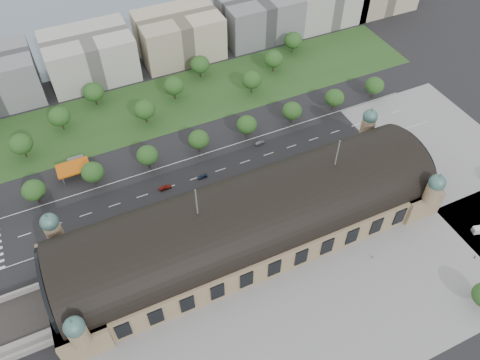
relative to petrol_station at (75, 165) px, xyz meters
name	(u,v)px	position (x,y,z in m)	size (l,w,h in m)	color
ground	(250,237)	(53.91, -65.28, -2.95)	(900.00, 900.00, 0.00)	black
station	(250,221)	(53.91, -65.28, 7.33)	(150.00, 48.40, 44.30)	#8F7C59
plaza_south	(332,322)	(63.91, -109.28, -2.95)	(190.00, 48.00, 0.12)	gray
plaza_east	(453,158)	(156.91, -65.28, -2.95)	(56.00, 100.00, 0.12)	gray
road_slab	(169,187)	(33.91, -27.28, -2.95)	(260.00, 26.00, 0.10)	black
grass_belt	(143,110)	(38.91, 27.72, -2.95)	(300.00, 45.00, 0.10)	#27471C
petrol_station	(75,165)	(0.00, 0.00, 0.00)	(14.00, 13.00, 5.05)	#C3570B
office_3	(90,56)	(23.91, 67.72, 9.05)	(45.00, 32.00, 24.00)	#B4B2AB
office_4	(179,35)	(73.91, 67.72, 9.05)	(45.00, 32.00, 24.00)	#BDB094
office_5	(259,16)	(123.91, 67.72, 9.05)	(45.00, 32.00, 24.00)	slate
office_6	(324,1)	(168.91, 67.72, 9.05)	(45.00, 32.00, 24.00)	#B4B2AB
tree_row_2	(34,190)	(-18.09, -12.28, 4.48)	(9.60, 9.60, 11.52)	#2D2116
tree_row_3	(92,172)	(5.91, -12.28, 4.48)	(9.60, 9.60, 11.52)	#2D2116
tree_row_4	(147,155)	(29.91, -12.28, 4.48)	(9.60, 9.60, 11.52)	#2D2116
tree_row_5	(199,139)	(53.91, -12.28, 4.48)	(9.60, 9.60, 11.52)	#2D2116
tree_row_6	(247,125)	(77.91, -12.28, 4.48)	(9.60, 9.60, 11.52)	#2D2116
tree_row_7	(292,111)	(101.91, -12.28, 4.48)	(9.60, 9.60, 11.52)	#2D2116
tree_row_8	(334,98)	(125.91, -12.28, 4.48)	(9.60, 9.60, 11.52)	#2D2116
tree_row_9	(375,85)	(149.91, -12.28, 4.48)	(9.60, 9.60, 11.52)	#2D2116
tree_belt_3	(21,144)	(-19.09, 17.72, 5.10)	(10.40, 10.40, 12.48)	#2D2116
tree_belt_4	(59,116)	(-0.09, 29.72, 5.10)	(10.40, 10.40, 12.48)	#2D2116
tree_belt_5	(93,92)	(18.91, 41.72, 5.10)	(10.40, 10.40, 12.48)	#2D2116
tree_belt_6	(144,109)	(37.91, 17.72, 5.10)	(10.40, 10.40, 12.48)	#2D2116
tree_belt_7	(174,86)	(56.91, 29.72, 5.10)	(10.40, 10.40, 12.48)	#2D2116
tree_belt_8	(200,64)	(75.91, 41.72, 5.10)	(10.40, 10.40, 12.48)	#2D2116
tree_belt_9	(252,80)	(94.91, 17.72, 5.10)	(10.40, 10.40, 12.48)	#2D2116
tree_belt_10	(273,59)	(113.91, 29.72, 5.10)	(10.40, 10.40, 12.48)	#2D2116
tree_belt_11	(293,40)	(132.91, 41.72, 5.10)	(10.40, 10.40, 12.48)	#2D2116
traffic_car_3	(165,187)	(32.07, -27.42, -2.16)	(2.22, 5.45, 1.58)	maroon
traffic_car_4	(202,177)	(48.81, -28.19, -2.21)	(1.74, 4.34, 1.48)	#1A2849
traffic_car_5	(260,143)	(81.40, -19.52, -2.19)	(1.61, 4.60, 1.52)	#4F5356
traffic_car_6	(377,129)	(136.70, -34.90, -2.18)	(2.55, 5.52, 1.53)	silver
parked_car_0	(99,244)	(-0.39, -44.28, -2.13)	(1.73, 4.96, 1.63)	black
parked_car_1	(88,248)	(-4.67, -44.28, -2.24)	(2.34, 5.07, 1.41)	maroon
parked_car_2	(77,243)	(-7.94, -40.28, -2.23)	(2.01, 4.94, 1.43)	#172641
parked_car_3	(73,244)	(-9.66, -40.28, -2.31)	(1.51, 3.76, 1.28)	#525559
parked_car_4	(160,222)	(24.10, -44.15, -2.22)	(1.54, 4.43, 1.46)	silver
parked_car_5	(158,217)	(24.26, -41.45, -2.17)	(2.60, 5.63, 1.57)	#989AA0
parked_car_6	(137,224)	(15.79, -41.09, -2.24)	(2.00, 4.91, 1.43)	black
bus_west	(224,185)	(55.29, -37.50, -1.27)	(2.83, 12.08, 3.37)	red
bus_mid	(211,191)	(48.61, -38.28, -1.30)	(2.77, 11.82, 3.29)	white
bus_east	(302,160)	(92.88, -38.28, -1.24)	(2.88, 12.29, 3.42)	silver
van_east	(480,230)	(137.20, -101.38, -1.66)	(6.70, 4.14, 2.71)	silver
pedestrian_0	(372,257)	(91.42, -93.93, -2.09)	(0.84, 0.48, 1.71)	gray
pedestrian_1	(475,257)	(126.65, -110.04, -2.08)	(0.63, 0.41, 1.73)	gray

